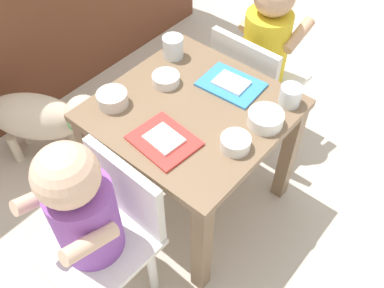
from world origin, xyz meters
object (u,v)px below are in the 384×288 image
(food_tray_right, at_px, (231,84))
(veggie_bowl_far, at_px, (112,98))
(dog, at_px, (44,117))
(veggie_bowl_near, at_px, (266,118))
(dining_table, at_px, (192,128))
(water_cup_right, at_px, (290,96))
(seated_child_left, at_px, (88,213))
(food_tray_left, at_px, (164,140))
(seated_child_right, at_px, (264,48))
(water_cup_left, at_px, (173,48))
(cereal_bowl_left_side, at_px, (235,142))
(cereal_bowl_right_side, at_px, (166,79))

(food_tray_right, xyz_separation_m, veggie_bowl_far, (-0.29, 0.21, 0.02))
(dog, height_order, veggie_bowl_near, veggie_bowl_near)
(dining_table, distance_m, water_cup_right, 0.31)
(dining_table, xyz_separation_m, seated_child_left, (-0.42, -0.02, 0.05))
(food_tray_left, bearing_deg, seated_child_left, 178.94)
(seated_child_right, height_order, water_cup_left, seated_child_right)
(water_cup_left, relative_size, cereal_bowl_left_side, 0.87)
(seated_child_left, height_order, food_tray_left, seated_child_left)
(dog, bearing_deg, cereal_bowl_left_side, -78.53)
(dog, relative_size, cereal_bowl_left_side, 5.31)
(cereal_bowl_left_side, relative_size, veggie_bowl_far, 0.91)
(water_cup_right, height_order, veggie_bowl_far, water_cup_right)
(cereal_bowl_right_side, bearing_deg, water_cup_left, 32.59)
(seated_child_right, distance_m, veggie_bowl_far, 0.58)
(dining_table, bearing_deg, veggie_bowl_near, -67.86)
(dining_table, distance_m, dog, 0.60)
(dining_table, bearing_deg, water_cup_right, -45.98)
(veggie_bowl_far, bearing_deg, cereal_bowl_right_side, -17.73)
(cereal_bowl_left_side, bearing_deg, water_cup_left, 64.13)
(seated_child_left, distance_m, water_cup_right, 0.65)
(dog, xyz_separation_m, food_tray_right, (0.34, -0.58, 0.25))
(dining_table, distance_m, veggie_bowl_far, 0.26)
(food_tray_right, bearing_deg, cereal_bowl_right_side, 126.81)
(seated_child_left, xyz_separation_m, veggie_bowl_far, (0.28, 0.21, 0.06))
(seated_child_right, xyz_separation_m, water_cup_left, (-0.27, 0.18, 0.07))
(food_tray_left, xyz_separation_m, veggie_bowl_near, (0.23, -0.17, 0.02))
(dining_table, bearing_deg, water_cup_left, 54.37)
(seated_child_right, bearing_deg, dining_table, -176.28)
(veggie_bowl_near, bearing_deg, cereal_bowl_left_side, 174.54)
(cereal_bowl_left_side, bearing_deg, dining_table, 76.98)
(food_tray_left, relative_size, food_tray_right, 0.95)
(dog, relative_size, veggie_bowl_far, 4.82)
(dining_table, xyz_separation_m, water_cup_left, (0.15, 0.20, 0.12))
(dining_table, distance_m, cereal_bowl_right_side, 0.17)
(dining_table, bearing_deg, food_tray_left, -169.14)
(food_tray_left, xyz_separation_m, cereal_bowl_left_side, (0.11, -0.16, 0.01))
(dining_table, relative_size, food_tray_right, 2.72)
(water_cup_left, height_order, cereal_bowl_right_side, water_cup_left)
(food_tray_left, relative_size, water_cup_left, 2.57)
(water_cup_right, bearing_deg, seated_child_right, 46.12)
(cereal_bowl_right_side, bearing_deg, food_tray_left, -138.72)
(seated_child_left, distance_m, cereal_bowl_right_side, 0.48)
(dining_table, distance_m, seated_child_left, 0.43)
(water_cup_right, xyz_separation_m, veggie_bowl_near, (-0.12, 0.01, -0.00))
(seated_child_right, distance_m, water_cup_left, 0.33)
(cereal_bowl_right_side, bearing_deg, food_tray_right, -53.19)
(seated_child_left, bearing_deg, food_tray_left, -1.06)
(cereal_bowl_left_side, relative_size, veggie_bowl_near, 0.81)
(water_cup_left, distance_m, veggie_bowl_near, 0.41)
(seated_child_right, height_order, cereal_bowl_left_side, seated_child_right)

